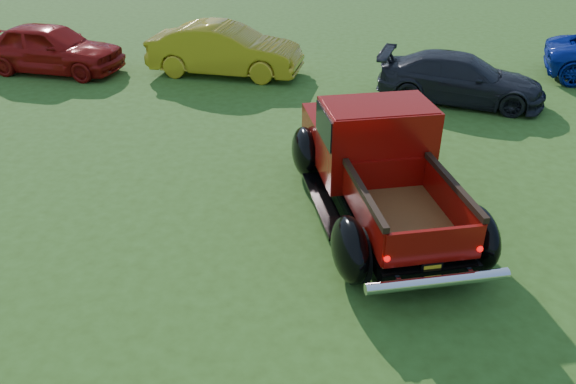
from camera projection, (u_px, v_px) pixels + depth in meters
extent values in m
plane|color=#304F16|center=(284.00, 253.00, 9.08)|extent=(120.00, 120.00, 0.00)
cylinder|color=black|center=(356.00, 256.00, 8.31)|extent=(0.51, 0.88, 0.84)
cylinder|color=black|center=(469.00, 244.00, 8.58)|extent=(0.51, 0.88, 0.84)
cylinder|color=black|center=(310.00, 157.00, 11.19)|extent=(0.51, 0.88, 0.84)
cylinder|color=black|center=(396.00, 151.00, 11.45)|extent=(0.51, 0.88, 0.84)
cube|color=black|center=(378.00, 191.00, 9.90)|extent=(2.97, 5.14, 0.21)
cube|color=maroon|center=(353.00, 130.00, 11.17)|extent=(2.19, 2.06, 0.65)
cube|color=silver|center=(343.00, 115.00, 11.87)|extent=(1.61, 0.60, 0.52)
cube|color=maroon|center=(375.00, 142.00, 9.83)|extent=(2.16, 1.74, 1.36)
cube|color=black|center=(377.00, 122.00, 9.64)|extent=(2.16, 1.65, 0.52)
cube|color=maroon|center=(378.00, 107.00, 9.50)|extent=(2.04, 1.61, 0.08)
cube|color=brown|center=(405.00, 222.00, 8.69)|extent=(2.01, 2.44, 0.05)
cube|color=maroon|center=(362.00, 211.00, 8.45)|extent=(0.72, 2.01, 0.55)
cube|color=maroon|center=(451.00, 203.00, 8.66)|extent=(0.72, 2.01, 0.55)
cube|color=maroon|center=(385.00, 175.00, 9.45)|extent=(1.36, 0.50, 0.55)
cube|color=maroon|center=(434.00, 246.00, 7.66)|extent=(1.36, 0.51, 0.55)
cube|color=black|center=(364.00, 192.00, 8.29)|extent=(0.76, 2.02, 0.09)
cube|color=black|center=(454.00, 184.00, 8.50)|extent=(0.76, 2.02, 0.09)
ellipsoid|color=black|center=(350.00, 249.00, 8.24)|extent=(0.81, 1.21, 0.92)
ellipsoid|color=black|center=(477.00, 236.00, 8.53)|extent=(0.81, 1.21, 0.92)
ellipsoid|color=black|center=(305.00, 152.00, 11.11)|extent=(0.81, 1.21, 0.92)
ellipsoid|color=black|center=(401.00, 145.00, 11.40)|extent=(0.81, 1.21, 0.92)
cube|color=black|center=(324.00, 203.00, 9.77)|extent=(1.02, 2.20, 0.06)
cube|color=black|center=(432.00, 194.00, 10.07)|extent=(1.02, 2.20, 0.06)
cylinder|color=silver|center=(438.00, 281.00, 7.63)|extent=(1.99, 0.81, 0.17)
cube|color=black|center=(432.00, 268.00, 7.79)|extent=(0.30, 0.12, 0.16)
cube|color=gold|center=(432.00, 269.00, 7.78)|extent=(0.24, 0.09, 0.10)
sphere|color=#CC0505|center=(387.00, 259.00, 7.58)|extent=(0.09, 0.09, 0.09)
sphere|color=#CC0505|center=(480.00, 249.00, 7.78)|extent=(0.09, 0.09, 0.09)
imported|color=#99120D|center=(51.00, 48.00, 16.98)|extent=(4.46, 2.08, 1.48)
imported|color=#AB8E16|center=(225.00, 50.00, 16.77)|extent=(4.63, 1.85, 1.50)
imported|color=black|center=(461.00, 79.00, 14.81)|extent=(4.56, 2.51, 1.25)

